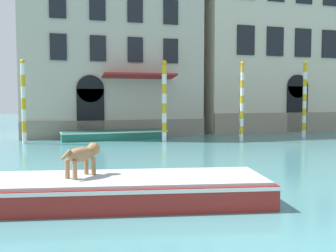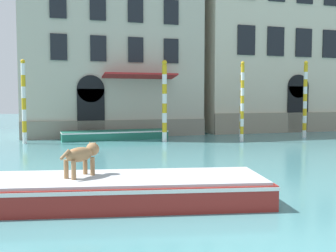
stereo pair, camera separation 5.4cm
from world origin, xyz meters
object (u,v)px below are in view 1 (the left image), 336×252
dog_on_deck (83,155)px  mooring_pole_1 (23,101)px  boat_foreground (125,189)px  mooring_pole_2 (241,100)px  mooring_pole_3 (242,101)px  mooring_pole_0 (164,101)px  mooring_pole_5 (305,99)px  boat_moored_near_palazzo (115,135)px

dog_on_deck → mooring_pole_1: mooring_pole_1 is taller
boat_foreground → mooring_pole_2: 16.58m
boat_foreground → dog_on_deck: dog_on_deck is taller
dog_on_deck → mooring_pole_2: bearing=9.4°
mooring_pole_3 → boat_foreground: bearing=-128.7°
dog_on_deck → mooring_pole_0: bearing=24.4°
mooring_pole_2 → mooring_pole_5: mooring_pole_5 is taller
dog_on_deck → boat_moored_near_palazzo: bearing=37.0°
mooring_pole_2 → boat_moored_near_palazzo: bearing=174.8°
dog_on_deck → mooring_pole_5: bearing=-2.2°
mooring_pole_0 → mooring_pole_5: 8.87m
boat_moored_near_palazzo → mooring_pole_3: size_ratio=1.40×
mooring_pole_0 → mooring_pole_2: mooring_pole_2 is taller
boat_moored_near_palazzo → mooring_pole_5: 11.71m
mooring_pole_1 → mooring_pole_3: 11.74m
boat_foreground → boat_moored_near_palazzo: bearing=92.8°
dog_on_deck → boat_moored_near_palazzo: 13.94m
boat_foreground → mooring_pole_2: mooring_pole_2 is taller
mooring_pole_2 → mooring_pole_5: bearing=-23.4°
boat_foreground → boat_moored_near_palazzo: size_ratio=1.12×
boat_foreground → mooring_pole_5: mooring_pole_5 is taller
dog_on_deck → mooring_pole_2: size_ratio=0.21×
dog_on_deck → mooring_pole_5: size_ratio=0.20×
boat_moored_near_palazzo → mooring_pole_1: mooring_pole_1 is taller
mooring_pole_5 → mooring_pole_0: bearing=178.4°
boat_foreground → mooring_pole_3: size_ratio=1.56×
mooring_pole_3 → mooring_pole_5: (4.75, 0.97, 0.12)m
mooring_pole_5 → boat_moored_near_palazzo: bearing=168.8°
mooring_pole_2 → mooring_pole_3: (-1.24, -2.49, -0.05)m
boat_moored_near_palazzo → mooring_pole_1: size_ratio=1.39×
dog_on_deck → boat_moored_near_palazzo: dog_on_deck is taller
dog_on_deck → mooring_pole_5: (14.24, 11.37, 1.22)m
mooring_pole_5 → dog_on_deck: bearing=-141.4°
mooring_pole_5 → mooring_pole_1: bearing=174.9°
mooring_pole_0 → mooring_pole_2: size_ratio=0.99×
mooring_pole_0 → mooring_pole_2: (5.36, 1.27, 0.01)m
boat_moored_near_palazzo → mooring_pole_5: size_ratio=1.33×
mooring_pole_0 → mooring_pole_1: (-7.37, 1.21, -0.03)m
mooring_pole_5 → mooring_pole_3: bearing=-168.4°
boat_moored_near_palazzo → mooring_pole_0: 3.72m
boat_moored_near_palazzo → mooring_pole_1: bearing=-173.4°
mooring_pole_0 → mooring_pole_3: size_ratio=1.02×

